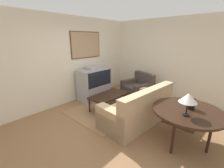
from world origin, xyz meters
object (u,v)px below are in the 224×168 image
object	(u,v)px
console_table	(188,113)
tv	(94,83)
coffee_table	(109,96)
mantel_clock	(192,104)
couch	(138,110)
armchair	(138,89)
table_lamp	(188,98)

from	to	relation	value
console_table	tv	bearing A→B (deg)	82.53
tv	coffee_table	size ratio (longest dim) A/B	0.99
console_table	mantel_clock	distance (m)	0.19
tv	mantel_clock	world-z (taller)	tv
coffee_table	couch	bearing A→B (deg)	-92.05
tv	console_table	world-z (taller)	tv
mantel_clock	couch	bearing A→B (deg)	91.00
couch	armchair	size ratio (longest dim) A/B	1.77
table_lamp	tv	bearing A→B (deg)	78.08
armchair	coffee_table	world-z (taller)	armchair
armchair	coffee_table	xyz separation A→B (m)	(-1.44, 0.08, 0.12)
tv	console_table	size ratio (longest dim) A/B	0.87
console_table	armchair	bearing A→B (deg)	53.40
table_lamp	armchair	bearing A→B (deg)	49.54
tv	mantel_clock	xyz separation A→B (m)	(-0.33, -3.16, 0.30)
tv	armchair	distance (m)	1.56
tv	armchair	xyz separation A→B (m)	(1.13, -1.05, -0.25)
mantel_clock	armchair	bearing A→B (deg)	55.34
console_table	table_lamp	size ratio (longest dim) A/B	3.14
tv	mantel_clock	bearing A→B (deg)	-95.93
couch	tv	bearing A→B (deg)	-95.46
armchair	console_table	distance (m)	2.61
couch	coffee_table	xyz separation A→B (m)	(0.04, 1.04, 0.08)
couch	table_lamp	xyz separation A→B (m)	(-0.32, -1.15, 0.73)
mantel_clock	coffee_table	bearing A→B (deg)	89.55
couch	mantel_clock	size ratio (longest dim) A/B	9.66
table_lamp	coffee_table	bearing A→B (deg)	80.75
coffee_table	table_lamp	world-z (taller)	table_lamp
coffee_table	table_lamp	size ratio (longest dim) A/B	2.76
mantel_clock	tv	bearing A→B (deg)	84.07
tv	coffee_table	world-z (taller)	tv
couch	coffee_table	world-z (taller)	couch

